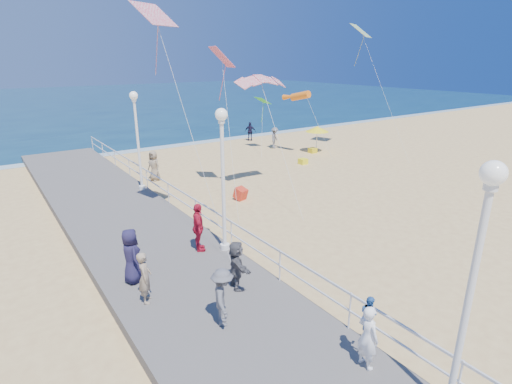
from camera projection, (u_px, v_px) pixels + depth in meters
ground at (325, 226)px, 18.31m from camera, size 160.00×160.00×0.00m
ocean at (59, 103)px, 68.80m from camera, size 160.00×90.00×0.05m
surf_line at (156, 148)px, 34.22m from camera, size 160.00×1.20×0.04m
boardwalk at (173, 270)px, 14.17m from camera, size 5.00×44.00×0.40m
railing at (231, 227)px, 15.16m from camera, size 0.05×42.00×0.55m
lamp_post_near at (474, 271)px, 7.24m from camera, size 0.44×0.44×5.32m
lamp_post_mid at (223, 166)px, 14.24m from camera, size 0.44×0.44×5.32m
lamp_post_far at (137, 131)px, 21.23m from camera, size 0.44×0.44×5.32m
woman_holding_toddler at (368, 337)px, 9.22m from camera, size 0.44×0.62×1.62m
toddler_held at (369, 313)px, 9.26m from camera, size 0.38×0.46×0.89m
spectator_2 at (223, 297)px, 10.72m from camera, size 1.02×1.23×1.66m
spectator_3 at (198, 228)px, 14.86m from camera, size 0.81×1.19×1.87m
spectator_4 at (131, 256)px, 12.77m from camera, size 0.61×0.91×1.84m
spectator_5 at (236, 265)px, 12.45m from camera, size 0.81×1.55×1.60m
spectator_6 at (145, 277)px, 11.73m from camera, size 0.59×0.69×1.61m
beach_walker_a at (275, 138)px, 34.00m from camera, size 1.33×1.24×1.80m
beach_walker_b at (250, 131)px, 37.12m from camera, size 1.07×0.97×1.74m
beach_walker_c at (154, 166)px, 24.96m from camera, size 0.90×1.08×1.88m
box_kite at (241, 195)px, 21.65m from camera, size 0.72×0.83×0.74m
beach_umbrella at (317, 129)px, 32.24m from camera, size 1.90×1.90×2.14m
beach_chair_left at (303, 161)px, 29.09m from camera, size 0.55×0.55×0.40m
beach_chair_right at (313, 150)px, 32.54m from camera, size 0.55×0.55×0.40m
kite_parafoil at (262, 79)px, 21.49m from camera, size 3.02×0.94×0.65m
kite_windsock at (300, 96)px, 30.70m from camera, size 1.04×2.84×1.11m
kite_diamond_pink at (222, 57)px, 20.77m from camera, size 1.36×1.67×1.05m
kite_diamond_multi at (361, 31)px, 30.91m from camera, size 2.10×1.95×1.03m
kite_diamond_green at (263, 101)px, 32.45m from camera, size 1.04×1.16×0.56m
kite_diamond_redwhite at (154, 14)px, 15.22m from camera, size 1.79×1.65×0.90m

